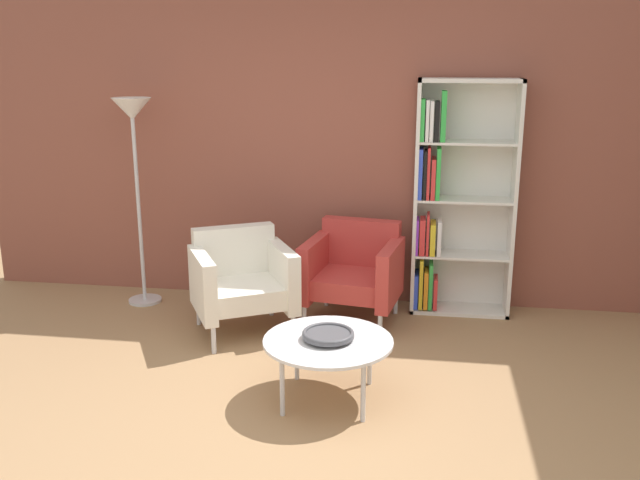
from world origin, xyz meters
name	(u,v)px	position (x,y,z in m)	size (l,w,h in m)	color
ground_plane	(286,445)	(0.00, 0.00, 0.00)	(8.32, 8.32, 0.00)	#9E7751
brick_back_panel	(341,132)	(0.00, 2.46, 1.45)	(6.40, 0.12, 2.90)	brown
bookshelf_tall	(452,201)	(0.93, 2.25, 0.93)	(0.80, 0.30, 1.90)	silver
coffee_table_low	(328,344)	(0.15, 0.55, 0.37)	(0.80, 0.80, 0.40)	silver
decorative_bowl	(328,334)	(0.15, 0.55, 0.43)	(0.32, 0.32, 0.05)	#4C4C51
armchair_by_bookshelf	(241,279)	(-0.66, 1.56, 0.41)	(0.93, 0.91, 0.78)	white
armchair_corner_red	(354,270)	(0.17, 1.92, 0.41)	(0.81, 0.76, 0.78)	#B73833
floor_lamp_torchiere	(134,134)	(-1.66, 2.06, 1.45)	(0.32, 0.32, 1.74)	silver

